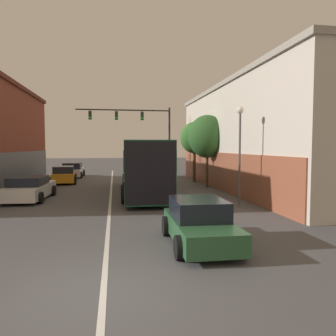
{
  "coord_description": "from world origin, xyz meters",
  "views": [
    {
      "loc": [
        0.26,
        -6.73,
        3.01
      ],
      "look_at": [
        3.46,
        12.82,
        1.7
      ],
      "focal_mm": 35.0,
      "sensor_mm": 36.0,
      "label": 1
    }
  ],
  "objects_px": {
    "parked_car_left_mid": "(30,188)",
    "parked_car_left_far": "(73,170)",
    "hatchback_foreground": "(200,223)",
    "parked_car_left_near": "(64,175)",
    "street_tree_near": "(207,137)",
    "street_lamp": "(240,146)",
    "traffic_signal_gantry": "(139,125)",
    "street_tree_far": "(194,138)",
    "bus": "(144,164)"
  },
  "relations": [
    {
      "from": "parked_car_left_mid",
      "to": "parked_car_left_far",
      "type": "height_order",
      "value": "parked_car_left_far"
    },
    {
      "from": "hatchback_foreground",
      "to": "parked_car_left_near",
      "type": "relative_size",
      "value": 0.98
    },
    {
      "from": "parked_car_left_far",
      "to": "street_tree_near",
      "type": "xyz_separation_m",
      "value": [
        10.78,
        -9.91,
        3.06
      ]
    },
    {
      "from": "hatchback_foreground",
      "to": "street_lamp",
      "type": "height_order",
      "value": "street_lamp"
    },
    {
      "from": "street_tree_near",
      "to": "hatchback_foreground",
      "type": "bearing_deg",
      "value": -106.98
    },
    {
      "from": "hatchback_foreground",
      "to": "street_lamp",
      "type": "bearing_deg",
      "value": -31.22
    },
    {
      "from": "traffic_signal_gantry",
      "to": "street_tree_far",
      "type": "xyz_separation_m",
      "value": [
        4.35,
        -4.24,
        -1.31
      ]
    },
    {
      "from": "parked_car_left_far",
      "to": "street_tree_far",
      "type": "relative_size",
      "value": 0.85
    },
    {
      "from": "parked_car_left_far",
      "to": "street_tree_far",
      "type": "height_order",
      "value": "street_tree_far"
    },
    {
      "from": "parked_car_left_mid",
      "to": "street_tree_far",
      "type": "relative_size",
      "value": 0.94
    },
    {
      "from": "parked_car_left_far",
      "to": "traffic_signal_gantry",
      "type": "height_order",
      "value": "traffic_signal_gantry"
    },
    {
      "from": "bus",
      "to": "street_lamp",
      "type": "xyz_separation_m",
      "value": [
        4.23,
        -5.49,
        1.18
      ]
    },
    {
      "from": "street_tree_far",
      "to": "parked_car_left_near",
      "type": "bearing_deg",
      "value": 176.33
    },
    {
      "from": "street_lamp",
      "to": "traffic_signal_gantry",
      "type": "bearing_deg",
      "value": 103.24
    },
    {
      "from": "parked_car_left_mid",
      "to": "street_tree_near",
      "type": "relative_size",
      "value": 0.9
    },
    {
      "from": "parked_car_left_mid",
      "to": "parked_car_left_far",
      "type": "relative_size",
      "value": 1.11
    },
    {
      "from": "traffic_signal_gantry",
      "to": "street_tree_near",
      "type": "relative_size",
      "value": 1.67
    },
    {
      "from": "hatchback_foreground",
      "to": "street_tree_near",
      "type": "bearing_deg",
      "value": -16.42
    },
    {
      "from": "street_tree_far",
      "to": "parked_car_left_far",
      "type": "bearing_deg",
      "value": 150.04
    },
    {
      "from": "bus",
      "to": "hatchback_foreground",
      "type": "distance_m",
      "value": 11.25
    },
    {
      "from": "street_lamp",
      "to": "street_tree_near",
      "type": "bearing_deg",
      "value": 85.36
    },
    {
      "from": "street_tree_far",
      "to": "street_lamp",
      "type": "bearing_deg",
      "value": -92.95
    },
    {
      "from": "bus",
      "to": "traffic_signal_gantry",
      "type": "height_order",
      "value": "traffic_signal_gantry"
    },
    {
      "from": "parked_car_left_far",
      "to": "street_tree_near",
      "type": "height_order",
      "value": "street_tree_near"
    },
    {
      "from": "parked_car_left_near",
      "to": "street_tree_near",
      "type": "distance_m",
      "value": 12.1
    },
    {
      "from": "street_tree_near",
      "to": "bus",
      "type": "bearing_deg",
      "value": -153.2
    },
    {
      "from": "street_lamp",
      "to": "street_tree_near",
      "type": "xyz_separation_m",
      "value": [
        0.64,
        7.95,
        0.68
      ]
    },
    {
      "from": "street_tree_far",
      "to": "street_tree_near",
      "type": "bearing_deg",
      "value": -89.33
    },
    {
      "from": "hatchback_foreground",
      "to": "street_tree_far",
      "type": "height_order",
      "value": "street_tree_far"
    },
    {
      "from": "traffic_signal_gantry",
      "to": "street_tree_far",
      "type": "height_order",
      "value": "traffic_signal_gantry"
    },
    {
      "from": "parked_car_left_near",
      "to": "traffic_signal_gantry",
      "type": "distance_m",
      "value": 8.55
    },
    {
      "from": "bus",
      "to": "street_lamp",
      "type": "bearing_deg",
      "value": -140.32
    },
    {
      "from": "bus",
      "to": "street_tree_far",
      "type": "distance_m",
      "value": 8.06
    },
    {
      "from": "parked_car_left_far",
      "to": "street_lamp",
      "type": "bearing_deg",
      "value": -150.44
    },
    {
      "from": "parked_car_left_mid",
      "to": "street_tree_near",
      "type": "distance_m",
      "value": 12.5
    },
    {
      "from": "parked_car_left_far",
      "to": "hatchback_foreground",
      "type": "bearing_deg",
      "value": -164.31
    },
    {
      "from": "parked_car_left_mid",
      "to": "hatchback_foreground",
      "type": "bearing_deg",
      "value": -140.42
    },
    {
      "from": "bus",
      "to": "parked_car_left_far",
      "type": "bearing_deg",
      "value": 27.61
    },
    {
      "from": "traffic_signal_gantry",
      "to": "hatchback_foreground",
      "type": "bearing_deg",
      "value": -89.39
    },
    {
      "from": "street_tree_near",
      "to": "parked_car_left_mid",
      "type": "bearing_deg",
      "value": -161.35
    },
    {
      "from": "street_tree_near",
      "to": "street_tree_far",
      "type": "height_order",
      "value": "street_tree_near"
    },
    {
      "from": "parked_car_left_near",
      "to": "parked_car_left_far",
      "type": "relative_size",
      "value": 0.92
    },
    {
      "from": "street_tree_near",
      "to": "street_tree_far",
      "type": "distance_m",
      "value": 3.72
    },
    {
      "from": "street_tree_far",
      "to": "traffic_signal_gantry",
      "type": "bearing_deg",
      "value": 135.69
    },
    {
      "from": "traffic_signal_gantry",
      "to": "parked_car_left_near",
      "type": "bearing_deg",
      "value": -151.18
    },
    {
      "from": "bus",
      "to": "parked_car_left_mid",
      "type": "bearing_deg",
      "value": 104.15
    },
    {
      "from": "parked_car_left_far",
      "to": "traffic_signal_gantry",
      "type": "distance_m",
      "value": 7.98
    },
    {
      "from": "street_lamp",
      "to": "street_tree_far",
      "type": "distance_m",
      "value": 11.71
    },
    {
      "from": "bus",
      "to": "parked_car_left_far",
      "type": "xyz_separation_m",
      "value": [
        -5.91,
        12.37,
        -1.2
      ]
    },
    {
      "from": "bus",
      "to": "parked_car_left_mid",
      "type": "xyz_separation_m",
      "value": [
        -6.6,
        -1.41,
        -1.22
      ]
    }
  ]
}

